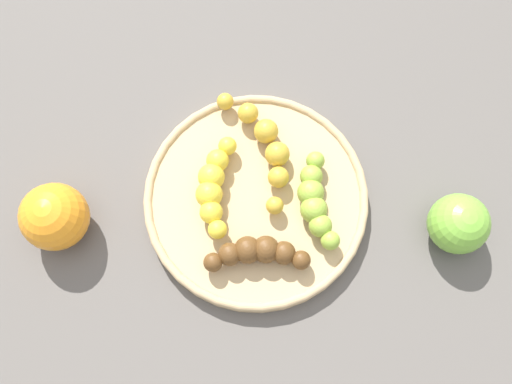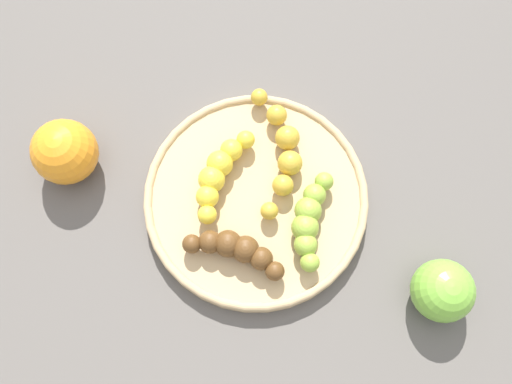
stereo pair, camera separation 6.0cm
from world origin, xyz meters
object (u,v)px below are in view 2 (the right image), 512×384
Objects in this scene: fruit_bowl at (256,198)px; banana_overripe at (236,250)px; banana_spotted at (282,151)px; banana_green at (310,220)px; apple_green at (442,291)px; banana_yellow at (219,173)px; orange_fruit at (65,152)px.

fruit_bowl is 0.07m from banana_overripe.
banana_spotted reaches higher than fruit_bowl.
banana_overripe is 0.09m from banana_green.
fruit_bowl is at bearing 134.39° from apple_green.
banana_yellow is (-0.08, -0.01, 0.00)m from banana_spotted.
banana_green is at bearing 176.76° from banana_yellow.
orange_fruit is (-0.16, 0.07, 0.00)m from banana_yellow.
banana_yellow is at bearing 133.60° from fruit_bowl.
banana_yellow is 0.18m from orange_fruit.
banana_overripe and banana_green have the same top height.
banana_overripe is 0.95× the size of banana_green.
apple_green is 0.89× the size of orange_fruit.
banana_overripe is at bearing 151.75° from apple_green.
banana_overripe is 1.46× the size of apple_green.
banana_green is at bearing -44.49° from fruit_bowl.
orange_fruit reaches higher than banana_green.
banana_yellow is 0.28m from apple_green.
banana_yellow is at bearing 31.05° from banana_overripe.
banana_overripe is (-0.04, -0.06, 0.02)m from fruit_bowl.
banana_spotted is 0.23m from apple_green.
banana_yellow reaches higher than banana_spotted.
banana_spotted is at bearing -134.19° from banana_yellow.
banana_overripe is at bearing 127.92° from banana_yellow.
apple_green is at bearing -37.51° from orange_fruit.
fruit_bowl is 3.43× the size of orange_fruit.
banana_green is 1.38× the size of orange_fruit.
banana_overripe is 0.23m from orange_fruit.
orange_fruit reaches higher than banana_yellow.
fruit_bowl is 2.73× the size of banana_yellow.
fruit_bowl is 3.83× the size of apple_green.
fruit_bowl is 0.06m from banana_spotted.
fruit_bowl is at bearing -0.66° from banana_overripe.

